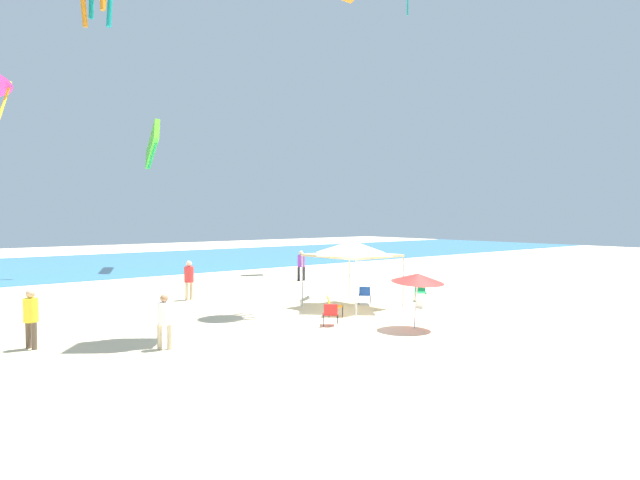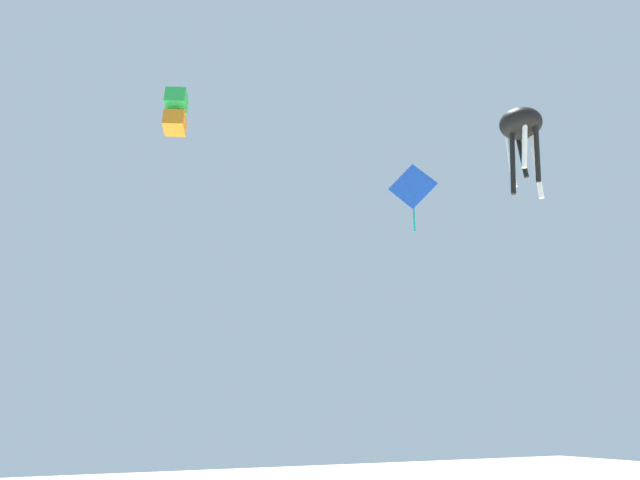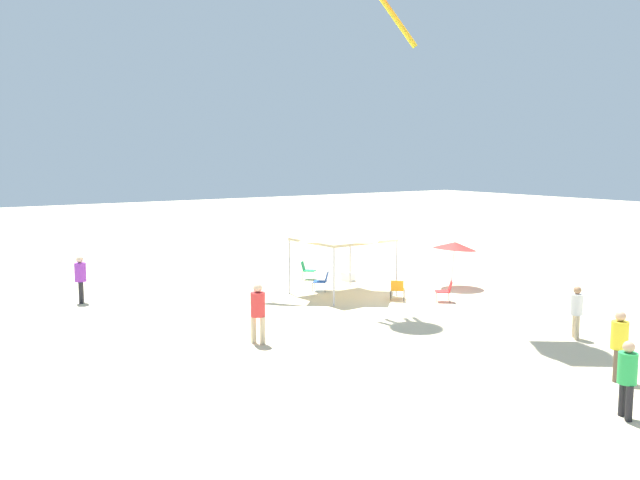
{
  "view_description": "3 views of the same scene",
  "coord_description": "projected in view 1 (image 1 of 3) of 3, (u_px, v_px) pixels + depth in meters",
  "views": [
    {
      "loc": [
        -14.01,
        -15.61,
        3.99
      ],
      "look_at": [
        1.4,
        3.04,
        2.91
      ],
      "focal_mm": 31.54,
      "sensor_mm": 36.0,
      "label": 1
    },
    {
      "loc": [
        -14.09,
        20.83,
        6.06
      ],
      "look_at": [
        -0.5,
        13.84,
        10.43
      ],
      "focal_mm": 34.58,
      "sensor_mm": 36.0,
      "label": 2
    },
    {
      "loc": [
        -19.74,
        18.25,
        5.67
      ],
      "look_at": [
        3.48,
        2.53,
        2.16
      ],
      "focal_mm": 38.47,
      "sensor_mm": 36.0,
      "label": 3
    }
  ],
  "objects": [
    {
      "name": "folding_chair_facing_ocean",
      "position": [
        365.0,
        294.0,
        25.15
      ],
      "size": [
        0.8,
        0.81,
        0.82
      ],
      "rotation": [
        0.0,
        0.0,
        2.39
      ],
      "color": "black",
      "rests_on": "ground"
    },
    {
      "name": "kite_parafoil_lime",
      "position": [
        152.0,
        146.0,
        41.48
      ],
      "size": [
        1.89,
        5.23,
        3.21
      ],
      "rotation": [
        0.0,
        0.0,
        1.31
      ],
      "color": "#66D82D"
    },
    {
      "name": "ocean_strip",
      "position": [
        84.0,
        265.0,
        45.0
      ],
      "size": [
        120.0,
        23.56,
        0.02
      ],
      "primitive_type": "cube",
      "color": "teal",
      "rests_on": "ground"
    },
    {
      "name": "beach_umbrella",
      "position": [
        418.0,
        278.0,
        19.55
      ],
      "size": [
        1.86,
        1.88,
        2.05
      ],
      "color": "silver",
      "rests_on": "ground"
    },
    {
      "name": "person_kite_handler",
      "position": [
        164.0,
        317.0,
        16.65
      ],
      "size": [
        0.39,
        0.39,
        1.65
      ],
      "rotation": [
        0.0,
        0.0,
        5.59
      ],
      "color": "#C6B28C",
      "rests_on": "ground"
    },
    {
      "name": "folding_chair_near_cooler",
      "position": [
        333.0,
        304.0,
        22.08
      ],
      "size": [
        0.81,
        0.8,
        0.82
      ],
      "rotation": [
        0.0,
        0.0,
        0.81
      ],
      "color": "black",
      "rests_on": "ground"
    },
    {
      "name": "person_beachcomber",
      "position": [
        31.0,
        314.0,
        16.67
      ],
      "size": [
        0.42,
        0.46,
        1.79
      ],
      "rotation": [
        0.0,
        0.0,
        5.03
      ],
      "color": "brown",
      "rests_on": "ground"
    },
    {
      "name": "ground",
      "position": [
        343.0,
        322.0,
        21.11
      ],
      "size": [
        120.0,
        120.0,
        0.1
      ],
      "primitive_type": "cube",
      "color": "beige"
    },
    {
      "name": "folding_chair_right_of_tent",
      "position": [
        420.0,
        291.0,
        26.13
      ],
      "size": [
        0.8,
        0.81,
        0.82
      ],
      "rotation": [
        0.0,
        0.0,
        5.52
      ],
      "color": "black",
      "rests_on": "ground"
    },
    {
      "name": "cooler_box",
      "position": [
        424.0,
        303.0,
        24.24
      ],
      "size": [
        0.65,
        0.46,
        0.4
      ],
      "color": "white",
      "rests_on": "ground"
    },
    {
      "name": "canopy_tent",
      "position": [
        352.0,
        249.0,
        24.19
      ],
      "size": [
        3.18,
        3.46,
        2.89
      ],
      "rotation": [
        0.0,
        0.0,
        0.06
      ],
      "color": "#B7B7BC",
      "rests_on": "ground"
    },
    {
      "name": "folding_chair_left_of_tent",
      "position": [
        331.0,
        313.0,
        20.23
      ],
      "size": [
        0.79,
        0.81,
        0.82
      ],
      "rotation": [
        0.0,
        0.0,
        2.47
      ],
      "color": "black",
      "rests_on": "ground"
    },
    {
      "name": "person_watching_sky",
      "position": [
        301.0,
        263.0,
        34.15
      ],
      "size": [
        0.47,
        0.43,
        1.83
      ],
      "rotation": [
        0.0,
        0.0,
        5.94
      ],
      "color": "black",
      "rests_on": "ground"
    },
    {
      "name": "person_by_tent",
      "position": [
        189.0,
        277.0,
        26.32
      ],
      "size": [
        0.46,
        0.44,
        1.85
      ],
      "rotation": [
        0.0,
        0.0,
        0.45
      ],
      "color": "#C6B28C",
      "rests_on": "ground"
    }
  ]
}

